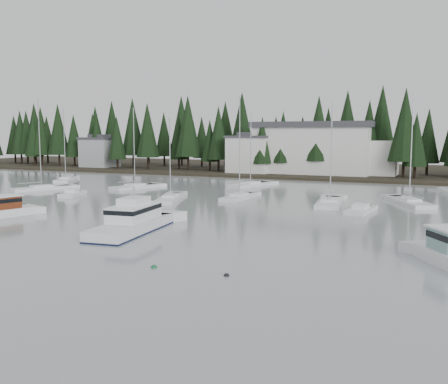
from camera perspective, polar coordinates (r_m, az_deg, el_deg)
The scene contains 19 objects.
ground at distance 32.12m, azimuth -18.46°, elevation -9.66°, with size 260.00×260.00×0.00m, color gray.
far_shore_land at distance 121.75m, azimuth 14.05°, elevation 2.29°, with size 240.00×54.00×1.00m, color black.
conifer_treeline at distance 110.96m, azimuth 13.05°, elevation 1.91°, with size 200.00×22.00×20.00m, color black, non-canonical shape.
house_west at distance 108.92m, azimuth 3.04°, elevation 4.44°, with size 9.54×7.42×8.75m.
house_far_west at distance 131.61m, azimuth -14.02°, elevation 4.52°, with size 8.48×7.42×8.25m.
harbor_inn at distance 107.69m, azimuth 11.20°, elevation 4.89°, with size 29.50×11.50×10.90m.
cabin_cruiser_center at distance 46.08m, azimuth -10.43°, elevation -3.60°, with size 4.80×11.53×4.81m.
sailboat_0 at distance 67.65m, azimuth -6.13°, elevation -0.84°, with size 5.55×10.34×11.60m.
sailboat_1 at distance 84.75m, azimuth 3.05°, elevation 0.70°, with size 5.42×10.04×13.00m.
sailboat_2 at distance 84.31m, azimuth -20.12°, elevation 0.28°, with size 6.20×9.55×14.85m.
sailboat_3 at distance 68.39m, azimuth 1.78°, elevation -0.69°, with size 2.61×8.51×14.52m.
sailboat_6 at distance 99.12m, azimuth -17.62°, elevation 1.27°, with size 6.38×8.86×14.26m.
sailboat_8 at distance 82.66m, azimuth -10.14°, elevation 0.46°, with size 5.24×9.03×13.59m.
sailboat_9 at distance 64.32m, azimuth 12.01°, elevation -1.34°, with size 4.23×10.54×13.43m.
sailboat_10 at distance 67.67m, azimuth 20.39°, elevation -1.21°, with size 6.93×10.23×14.60m.
runabout_0 at distance 74.80m, azimuth -16.99°, elevation -0.33°, with size 3.67×5.45×1.42m.
runabout_1 at distance 58.31m, azimuth 15.33°, elevation -2.17°, with size 2.96×5.69×1.42m.
mooring_buoy_green at distance 33.80m, azimuth -8.00°, elevation -8.57°, with size 0.41×0.41×0.41m, color #145933.
mooring_buoy_dark at distance 31.60m, azimuth 0.29°, elevation -9.58°, with size 0.37×0.37×0.37m, color black.
Camera 1 is at (21.07, -22.59, 8.83)m, focal length 40.00 mm.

